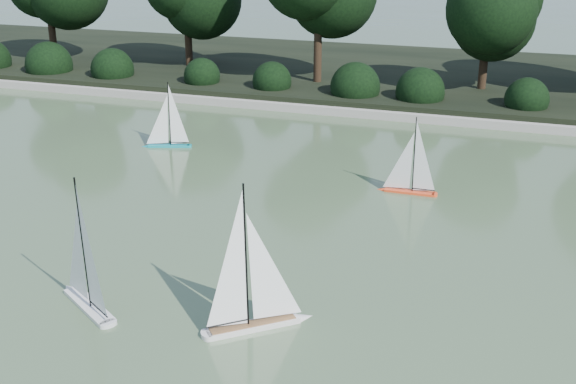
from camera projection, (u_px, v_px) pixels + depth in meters
The scene contains 9 objects.
ground at pixel (299, 330), 7.80m from camera, with size 80.00×80.00×0.00m, color #36492B.
pond_coping at pixel (424, 118), 15.74m from camera, with size 40.00×0.35×0.18m, color gray.
far_bank at pixel (447, 79), 19.26m from camera, with size 40.00×8.00×0.30m, color black.
shrub_hedge at pixel (431, 93), 16.41m from camera, with size 29.10×1.10×1.10m.
sailboat_white_a at pixel (84, 284), 8.23m from camera, with size 1.13×0.82×1.71m.
sailboat_white_b at pixel (261, 304), 7.78m from camera, with size 1.09×0.95×1.76m.
sailboat_orange at pixel (406, 180), 11.64m from camera, with size 1.00×0.16×1.36m.
sailboat_teal at pixel (165, 136), 13.98m from camera, with size 0.98×0.44×1.35m.
race_buoy at pixel (94, 297), 8.49m from camera, with size 0.14×0.14×0.14m, color #FF5B0D.
Camera 1 is at (2.04, -6.44, 4.18)m, focal length 45.00 mm.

